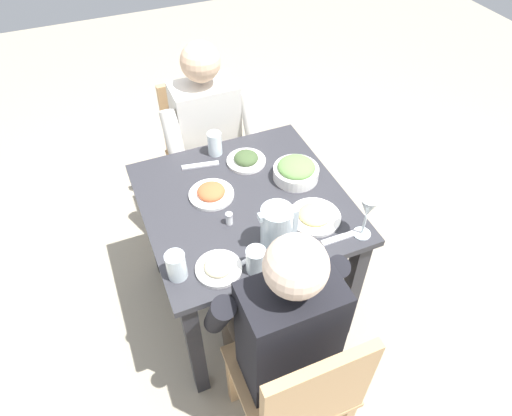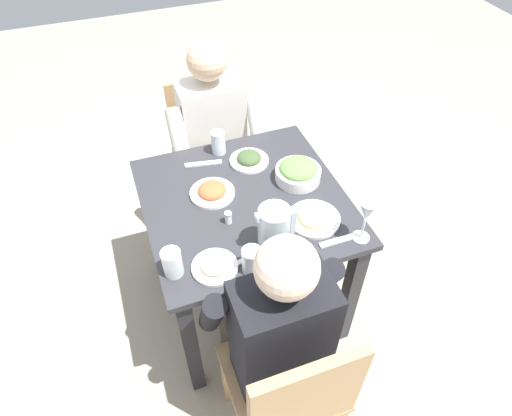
{
  "view_description": "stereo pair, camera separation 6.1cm",
  "coord_description": "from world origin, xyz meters",
  "px_view_note": "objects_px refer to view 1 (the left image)",
  "views": [
    {
      "loc": [
        -0.48,
        -1.27,
        2.06
      ],
      "look_at": [
        0.03,
        -0.06,
        0.72
      ],
      "focal_mm": 31.52,
      "sensor_mm": 36.0,
      "label": 1
    },
    {
      "loc": [
        -0.42,
        -1.29,
        2.06
      ],
      "look_at": [
        0.03,
        -0.06,
        0.72
      ],
      "focal_mm": 31.52,
      "sensor_mm": 36.0,
      "label": 2
    }
  ],
  "objects_px": {
    "salad_bowl": "(296,171)",
    "salt_shaker": "(229,218)",
    "diner_near": "(277,321)",
    "wine_glass": "(368,209)",
    "dining_table": "(245,221)",
    "plate_rice_curry": "(211,193)",
    "chair_far": "(203,147)",
    "water_glass_near_right": "(176,266)",
    "plate_beans": "(219,267)",
    "diner_far": "(213,147)",
    "water_pitcher": "(277,228)",
    "plate_fries": "(315,216)",
    "water_glass_center": "(256,260)",
    "chair_near": "(300,390)",
    "plate_dolmas": "(246,159)",
    "water_glass_near_left": "(215,144)"
  },
  "relations": [
    {
      "from": "diner_near",
      "to": "plate_fries",
      "type": "relative_size",
      "value": 5.4
    },
    {
      "from": "plate_beans",
      "to": "dining_table",
      "type": "bearing_deg",
      "value": 54.11
    },
    {
      "from": "plate_rice_curry",
      "to": "chair_far",
      "type": "bearing_deg",
      "value": 76.95
    },
    {
      "from": "chair_near",
      "to": "water_glass_near_right",
      "type": "distance_m",
      "value": 0.62
    },
    {
      "from": "diner_far",
      "to": "water_pitcher",
      "type": "xyz_separation_m",
      "value": [
        -0.01,
        -0.8,
        0.2
      ]
    },
    {
      "from": "plate_fries",
      "to": "water_glass_center",
      "type": "relative_size",
      "value": 2.03
    },
    {
      "from": "water_pitcher",
      "to": "salad_bowl",
      "type": "distance_m",
      "value": 0.4
    },
    {
      "from": "water_pitcher",
      "to": "water_glass_near_right",
      "type": "xyz_separation_m",
      "value": [
        -0.39,
        0.0,
        -0.04
      ]
    },
    {
      "from": "dining_table",
      "to": "plate_rice_curry",
      "type": "bearing_deg",
      "value": 146.97
    },
    {
      "from": "dining_table",
      "to": "plate_dolmas",
      "type": "xyz_separation_m",
      "value": [
        0.1,
        0.23,
        0.15
      ]
    },
    {
      "from": "chair_near",
      "to": "water_glass_near_left",
      "type": "height_order",
      "value": "chair_near"
    },
    {
      "from": "diner_near",
      "to": "wine_glass",
      "type": "height_order",
      "value": "diner_near"
    },
    {
      "from": "diner_far",
      "to": "water_glass_center",
      "type": "distance_m",
      "value": 0.9
    },
    {
      "from": "water_pitcher",
      "to": "water_glass_near_right",
      "type": "distance_m",
      "value": 0.39
    },
    {
      "from": "plate_rice_curry",
      "to": "salt_shaker",
      "type": "distance_m",
      "value": 0.18
    },
    {
      "from": "dining_table",
      "to": "chair_far",
      "type": "xyz_separation_m",
      "value": [
        0.03,
        0.73,
        -0.12
      ]
    },
    {
      "from": "diner_far",
      "to": "salt_shaker",
      "type": "bearing_deg",
      "value": -102.18
    },
    {
      "from": "diner_near",
      "to": "water_pitcher",
      "type": "xyz_separation_m",
      "value": [
        0.1,
        0.25,
        0.2
      ]
    },
    {
      "from": "diner_near",
      "to": "wine_glass",
      "type": "bearing_deg",
      "value": 21.04
    },
    {
      "from": "plate_beans",
      "to": "plate_fries",
      "type": "bearing_deg",
      "value": 12.21
    },
    {
      "from": "chair_far",
      "to": "salad_bowl",
      "type": "bearing_deg",
      "value": -71.3
    },
    {
      "from": "dining_table",
      "to": "chair_far",
      "type": "distance_m",
      "value": 0.74
    },
    {
      "from": "plate_rice_curry",
      "to": "water_glass_near_left",
      "type": "relative_size",
      "value": 1.7
    },
    {
      "from": "plate_dolmas",
      "to": "plate_rice_curry",
      "type": "bearing_deg",
      "value": -145.47
    },
    {
      "from": "diner_near",
      "to": "water_pitcher",
      "type": "relative_size",
      "value": 6.06
    },
    {
      "from": "dining_table",
      "to": "plate_rice_curry",
      "type": "relative_size",
      "value": 4.38
    },
    {
      "from": "water_pitcher",
      "to": "salt_shaker",
      "type": "bearing_deg",
      "value": 125.99
    },
    {
      "from": "plate_fries",
      "to": "chair_near",
      "type": "bearing_deg",
      "value": -120.49
    },
    {
      "from": "diner_far",
      "to": "water_glass_near_right",
      "type": "distance_m",
      "value": 0.9
    },
    {
      "from": "chair_far",
      "to": "water_glass_near_right",
      "type": "bearing_deg",
      "value": -111.58
    },
    {
      "from": "dining_table",
      "to": "chair_far",
      "type": "height_order",
      "value": "chair_far"
    },
    {
      "from": "wine_glass",
      "to": "plate_dolmas",
      "type": "bearing_deg",
      "value": 113.49
    },
    {
      "from": "water_pitcher",
      "to": "plate_dolmas",
      "type": "height_order",
      "value": "water_pitcher"
    },
    {
      "from": "chair_far",
      "to": "diner_far",
      "type": "bearing_deg",
      "value": -90.0
    },
    {
      "from": "dining_table",
      "to": "diner_far",
      "type": "height_order",
      "value": "diner_far"
    },
    {
      "from": "salad_bowl",
      "to": "salt_shaker",
      "type": "height_order",
      "value": "salad_bowl"
    },
    {
      "from": "diner_near",
      "to": "diner_far",
      "type": "distance_m",
      "value": 1.06
    },
    {
      "from": "chair_far",
      "to": "wine_glass",
      "type": "height_order",
      "value": "wine_glass"
    },
    {
      "from": "plate_fries",
      "to": "wine_glass",
      "type": "bearing_deg",
      "value": -48.59
    },
    {
      "from": "diner_near",
      "to": "salad_bowl",
      "type": "xyz_separation_m",
      "value": [
        0.34,
        0.57,
        0.15
      ]
    },
    {
      "from": "water_pitcher",
      "to": "water_glass_center",
      "type": "bearing_deg",
      "value": -145.73
    },
    {
      "from": "diner_far",
      "to": "water_glass_near_right",
      "type": "xyz_separation_m",
      "value": [
        -0.4,
        -0.8,
        0.16
      ]
    },
    {
      "from": "water_pitcher",
      "to": "salad_bowl",
      "type": "height_order",
      "value": "water_pitcher"
    },
    {
      "from": "diner_far",
      "to": "water_glass_near_left",
      "type": "bearing_deg",
      "value": -102.77
    },
    {
      "from": "dining_table",
      "to": "water_pitcher",
      "type": "relative_size",
      "value": 4.43
    },
    {
      "from": "salt_shaker",
      "to": "dining_table",
      "type": "bearing_deg",
      "value": 44.35
    },
    {
      "from": "plate_rice_curry",
      "to": "plate_beans",
      "type": "bearing_deg",
      "value": -104.77
    },
    {
      "from": "chair_near",
      "to": "water_glass_center",
      "type": "relative_size",
      "value": 8.16
    },
    {
      "from": "plate_fries",
      "to": "water_glass_near_right",
      "type": "bearing_deg",
      "value": -173.9
    },
    {
      "from": "diner_near",
      "to": "diner_far",
      "type": "height_order",
      "value": "same"
    }
  ]
}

